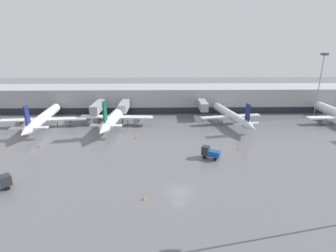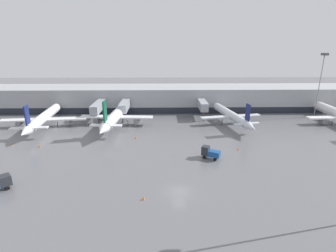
{
  "view_description": "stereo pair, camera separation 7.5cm",
  "coord_description": "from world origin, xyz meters",
  "px_view_note": "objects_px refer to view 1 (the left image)",
  "views": [
    {
      "loc": [
        -2.89,
        -41.45,
        25.84
      ],
      "look_at": [
        -1.46,
        29.57,
        3.0
      ],
      "focal_mm": 28.0,
      "sensor_mm": 36.0,
      "label": 1
    },
    {
      "loc": [
        -2.81,
        -41.46,
        25.84
      ],
      "look_at": [
        -1.46,
        29.57,
        3.0
      ],
      "focal_mm": 28.0,
      "sensor_mm": 36.0,
      "label": 2
    }
  ],
  "objects_px": {
    "parked_jet_3": "(231,115)",
    "apron_light_mast_0": "(322,69)",
    "traffic_cone_3": "(39,146)",
    "traffic_cone_0": "(238,149)",
    "parked_jet_2": "(43,118)",
    "service_truck_1": "(210,152)",
    "traffic_cone_1": "(144,198)",
    "traffic_cone_2": "(136,137)",
    "traffic_cone_4": "(10,144)",
    "parked_jet_0": "(116,115)"
  },
  "relations": [
    {
      "from": "parked_jet_2",
      "to": "traffic_cone_0",
      "type": "bearing_deg",
      "value": -114.29
    },
    {
      "from": "traffic_cone_2",
      "to": "parked_jet_3",
      "type": "bearing_deg",
      "value": 24.1
    },
    {
      "from": "parked_jet_3",
      "to": "traffic_cone_1",
      "type": "relative_size",
      "value": 45.56
    },
    {
      "from": "parked_jet_3",
      "to": "apron_light_mast_0",
      "type": "xyz_separation_m",
      "value": [
        32.51,
        8.26,
        14.15
      ]
    },
    {
      "from": "parked_jet_0",
      "to": "traffic_cone_1",
      "type": "xyz_separation_m",
      "value": [
        11.65,
        -42.9,
        -2.94
      ]
    },
    {
      "from": "traffic_cone_0",
      "to": "parked_jet_3",
      "type": "bearing_deg",
      "value": 80.95
    },
    {
      "from": "traffic_cone_1",
      "to": "traffic_cone_4",
      "type": "bearing_deg",
      "value": 145.16
    },
    {
      "from": "traffic_cone_1",
      "to": "traffic_cone_4",
      "type": "xyz_separation_m",
      "value": [
        -36.64,
        25.5,
        -0.02
      ]
    },
    {
      "from": "traffic_cone_2",
      "to": "traffic_cone_4",
      "type": "bearing_deg",
      "value": -172.29
    },
    {
      "from": "service_truck_1",
      "to": "traffic_cone_1",
      "type": "relative_size",
      "value": 6.57
    },
    {
      "from": "parked_jet_2",
      "to": "apron_light_mast_0",
      "type": "relative_size",
      "value": 1.51
    },
    {
      "from": "service_truck_1",
      "to": "traffic_cone_3",
      "type": "relative_size",
      "value": 6.03
    },
    {
      "from": "traffic_cone_2",
      "to": "parked_jet_0",
      "type": "bearing_deg",
      "value": 119.77
    },
    {
      "from": "service_truck_1",
      "to": "apron_light_mast_0",
      "type": "distance_m",
      "value": 58.32
    },
    {
      "from": "parked_jet_0",
      "to": "traffic_cone_4",
      "type": "distance_m",
      "value": 30.6
    },
    {
      "from": "traffic_cone_0",
      "to": "apron_light_mast_0",
      "type": "height_order",
      "value": "apron_light_mast_0"
    },
    {
      "from": "traffic_cone_3",
      "to": "apron_light_mast_0",
      "type": "distance_m",
      "value": 92.45
    },
    {
      "from": "parked_jet_3",
      "to": "service_truck_1",
      "type": "height_order",
      "value": "parked_jet_3"
    },
    {
      "from": "traffic_cone_0",
      "to": "traffic_cone_3",
      "type": "distance_m",
      "value": 50.82
    },
    {
      "from": "apron_light_mast_0",
      "to": "traffic_cone_3",
      "type": "bearing_deg",
      "value": -162.56
    },
    {
      "from": "service_truck_1",
      "to": "traffic_cone_2",
      "type": "distance_m",
      "value": 22.81
    },
    {
      "from": "parked_jet_0",
      "to": "parked_jet_2",
      "type": "bearing_deg",
      "value": 97.95
    },
    {
      "from": "parked_jet_3",
      "to": "traffic_cone_3",
      "type": "bearing_deg",
      "value": 98.89
    },
    {
      "from": "parked_jet_3",
      "to": "traffic_cone_0",
      "type": "bearing_deg",
      "value": 160.54
    },
    {
      "from": "parked_jet_2",
      "to": "parked_jet_3",
      "type": "xyz_separation_m",
      "value": [
        60.22,
        1.92,
        0.1
      ]
    },
    {
      "from": "parked_jet_2",
      "to": "parked_jet_3",
      "type": "height_order",
      "value": "parked_jet_2"
    },
    {
      "from": "parked_jet_0",
      "to": "traffic_cone_0",
      "type": "bearing_deg",
      "value": -118.37
    },
    {
      "from": "traffic_cone_0",
      "to": "parked_jet_0",
      "type": "bearing_deg",
      "value": 147.55
    },
    {
      "from": "service_truck_1",
      "to": "apron_light_mast_0",
      "type": "relative_size",
      "value": 0.2
    },
    {
      "from": "parked_jet_3",
      "to": "parked_jet_2",
      "type": "bearing_deg",
      "value": 81.42
    },
    {
      "from": "traffic_cone_0",
      "to": "traffic_cone_1",
      "type": "xyz_separation_m",
      "value": [
        -22.23,
        -21.36,
        -0.03
      ]
    },
    {
      "from": "parked_jet_2",
      "to": "apron_light_mast_0",
      "type": "xyz_separation_m",
      "value": [
        92.73,
        10.18,
        14.25
      ]
    },
    {
      "from": "parked_jet_2",
      "to": "traffic_cone_2",
      "type": "distance_m",
      "value": 32.49
    },
    {
      "from": "parked_jet_0",
      "to": "parked_jet_3",
      "type": "relative_size",
      "value": 1.17
    },
    {
      "from": "service_truck_1",
      "to": "apron_light_mast_0",
      "type": "height_order",
      "value": "apron_light_mast_0"
    },
    {
      "from": "service_truck_1",
      "to": "traffic_cone_0",
      "type": "xyz_separation_m",
      "value": [
        7.96,
        4.8,
        -1.14
      ]
    },
    {
      "from": "service_truck_1",
      "to": "traffic_cone_3",
      "type": "bearing_deg",
      "value": 17.65
    },
    {
      "from": "parked_jet_2",
      "to": "traffic_cone_4",
      "type": "height_order",
      "value": "parked_jet_2"
    },
    {
      "from": "parked_jet_0",
      "to": "traffic_cone_1",
      "type": "relative_size",
      "value": 53.36
    },
    {
      "from": "parked_jet_2",
      "to": "traffic_cone_1",
      "type": "height_order",
      "value": "parked_jet_2"
    },
    {
      "from": "traffic_cone_2",
      "to": "apron_light_mast_0",
      "type": "bearing_deg",
      "value": 19.12
    },
    {
      "from": "service_truck_1",
      "to": "traffic_cone_2",
      "type": "bearing_deg",
      "value": -7.93
    },
    {
      "from": "traffic_cone_2",
      "to": "traffic_cone_4",
      "type": "relative_size",
      "value": 1.16
    },
    {
      "from": "traffic_cone_2",
      "to": "traffic_cone_3",
      "type": "height_order",
      "value": "traffic_cone_2"
    },
    {
      "from": "traffic_cone_1",
      "to": "traffic_cone_2",
      "type": "bearing_deg",
      "value": 98.01
    },
    {
      "from": "traffic_cone_3",
      "to": "traffic_cone_0",
      "type": "bearing_deg",
      "value": -3.3
    },
    {
      "from": "parked_jet_0",
      "to": "apron_light_mast_0",
      "type": "height_order",
      "value": "apron_light_mast_0"
    },
    {
      "from": "parked_jet_3",
      "to": "traffic_cone_0",
      "type": "xyz_separation_m",
      "value": [
        -3.49,
        -21.92,
        -2.63
      ]
    },
    {
      "from": "apron_light_mast_0",
      "to": "service_truck_1",
      "type": "bearing_deg",
      "value": -141.49
    },
    {
      "from": "parked_jet_0",
      "to": "apron_light_mast_0",
      "type": "xyz_separation_m",
      "value": [
        69.88,
        8.64,
        13.87
      ]
    }
  ]
}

